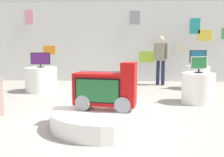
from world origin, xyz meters
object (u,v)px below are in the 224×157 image
(display_pedestal_left_rear, at_px, (197,77))
(tv_on_center_rear, at_px, (40,59))
(display_pedestal_center_rear, at_px, (41,79))
(tv_on_right_rear, at_px, (199,64))
(tv_on_left_rear, at_px, (198,57))
(shopper_browsing_near_truck, at_px, (161,57))
(display_pedestal_right_rear, at_px, (198,88))
(novelty_firetruck_tv, at_px, (106,91))
(main_display_pedestal, at_px, (105,118))

(display_pedestal_left_rear, xyz_separation_m, tv_on_center_rear, (-4.65, -0.64, 0.58))
(display_pedestal_center_rear, xyz_separation_m, tv_on_right_rear, (4.11, -1.32, 0.56))
(tv_on_left_rear, distance_m, display_pedestal_center_rear, 4.73)
(tv_on_center_rear, xyz_separation_m, shopper_browsing_near_truck, (3.63, 1.38, 0.02))
(shopper_browsing_near_truck, bearing_deg, tv_on_right_rear, -79.96)
(display_pedestal_right_rear, xyz_separation_m, tv_on_right_rear, (-0.00, -0.00, 0.56))
(novelty_firetruck_tv, relative_size, tv_on_left_rear, 1.95)
(tv_on_center_rear, xyz_separation_m, display_pedestal_right_rear, (4.11, -1.31, -0.58))
(main_display_pedestal, bearing_deg, tv_on_right_rear, 41.70)
(tv_on_left_rear, bearing_deg, display_pedestal_center_rear, -172.29)
(display_pedestal_right_rear, distance_m, tv_on_right_rear, 0.56)
(main_display_pedestal, bearing_deg, novelty_firetruck_tv, -29.78)
(main_display_pedestal, relative_size, novelty_firetruck_tv, 1.68)
(display_pedestal_right_rear, bearing_deg, tv_on_left_rear, 74.71)
(tv_on_right_rear, distance_m, shopper_browsing_near_truck, 2.74)
(display_pedestal_right_rear, bearing_deg, display_pedestal_center_rear, 162.22)
(display_pedestal_right_rear, bearing_deg, shopper_browsing_near_truck, 100.08)
(shopper_browsing_near_truck, bearing_deg, tv_on_center_rear, -159.14)
(novelty_firetruck_tv, distance_m, shopper_browsing_near_truck, 4.81)
(tv_on_left_rear, xyz_separation_m, tv_on_right_rear, (-0.53, -1.95, -0.05))
(main_display_pedestal, relative_size, display_pedestal_right_rear, 2.38)
(tv_on_left_rear, distance_m, tv_on_right_rear, 2.02)
(novelty_firetruck_tv, xyz_separation_m, tv_on_left_rear, (2.57, 3.79, 0.36))
(tv_on_center_rear, relative_size, shopper_browsing_near_truck, 0.35)
(main_display_pedestal, height_order, shopper_browsing_near_truck, shopper_browsing_near_truck)
(display_pedestal_right_rear, height_order, tv_on_right_rear, tv_on_right_rear)
(novelty_firetruck_tv, distance_m, display_pedestal_right_rear, 2.76)
(display_pedestal_center_rear, bearing_deg, tv_on_center_rear, -88.21)
(display_pedestal_center_rear, distance_m, tv_on_center_rear, 0.58)
(tv_on_right_rear, bearing_deg, tv_on_center_rear, 162.22)
(display_pedestal_left_rear, relative_size, tv_on_left_rear, 1.33)
(tv_on_right_rear, bearing_deg, shopper_browsing_near_truck, 100.04)
(novelty_firetruck_tv, height_order, display_pedestal_left_rear, novelty_firetruck_tv)
(display_pedestal_center_rear, height_order, tv_on_center_rear, tv_on_center_rear)
(shopper_browsing_near_truck, bearing_deg, novelty_firetruck_tv, -108.94)
(display_pedestal_center_rear, bearing_deg, display_pedestal_right_rear, -17.78)
(main_display_pedestal, bearing_deg, tv_on_center_rear, 123.16)
(novelty_firetruck_tv, bearing_deg, display_pedestal_right_rear, 42.13)
(main_display_pedestal, relative_size, tv_on_center_rear, 3.17)
(main_display_pedestal, distance_m, tv_on_left_rear, 4.66)
(display_pedestal_left_rear, bearing_deg, tv_on_right_rear, -105.30)
(display_pedestal_right_rear, bearing_deg, novelty_firetruck_tv, -137.87)
(main_display_pedestal, bearing_deg, display_pedestal_center_rear, 123.13)
(novelty_firetruck_tv, bearing_deg, main_display_pedestal, 150.22)
(tv_on_center_rear, height_order, tv_on_right_rear, tv_on_center_rear)
(main_display_pedestal, height_order, tv_on_left_rear, tv_on_left_rear)
(display_pedestal_right_rear, bearing_deg, tv_on_center_rear, 162.27)
(main_display_pedestal, xyz_separation_m, tv_on_center_rear, (-2.06, 3.15, 0.79))
(tv_on_left_rear, relative_size, display_pedestal_center_rear, 0.61)
(display_pedestal_left_rear, bearing_deg, display_pedestal_center_rear, -172.24)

